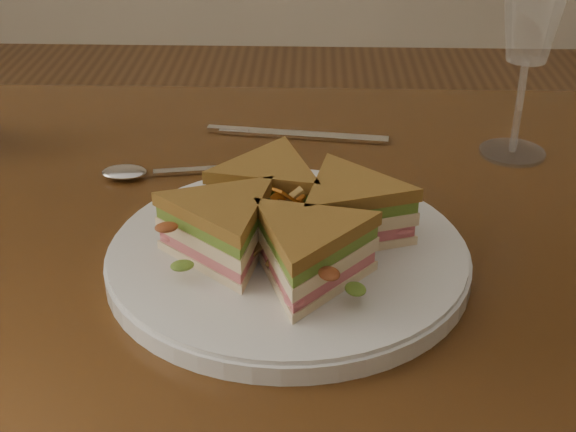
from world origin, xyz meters
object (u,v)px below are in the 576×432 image
(knife, at_px, (291,135))
(spoon, at_px, (146,172))
(table, at_px, (267,325))
(sandwich_wedges, at_px, (288,221))
(plate, at_px, (288,258))
(wine_glass, at_px, (533,12))

(knife, bearing_deg, spoon, -136.63)
(table, height_order, spoon, spoon)
(sandwich_wedges, height_order, knife, sandwich_wedges)
(plate, bearing_deg, wine_glass, 44.54)
(sandwich_wedges, bearing_deg, table, 115.73)
(sandwich_wedges, distance_m, knife, 0.29)
(wine_glass, bearing_deg, spoon, -170.31)
(spoon, height_order, wine_glass, wine_glass)
(spoon, distance_m, wine_glass, 0.44)
(sandwich_wedges, height_order, spoon, sandwich_wedges)
(spoon, height_order, knife, spoon)
(table, height_order, wine_glass, wine_glass)
(plate, bearing_deg, spoon, 132.25)
(plate, distance_m, spoon, 0.23)
(spoon, bearing_deg, plate, -57.58)
(table, xyz_separation_m, plate, (0.02, -0.05, 0.11))
(plate, height_order, wine_glass, wine_glass)
(spoon, distance_m, knife, 0.19)
(sandwich_wedges, xyz_separation_m, spoon, (-0.16, 0.17, -0.04))
(plate, xyz_separation_m, knife, (-0.01, 0.28, -0.01))
(table, bearing_deg, spoon, 136.81)
(table, bearing_deg, plate, -64.27)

